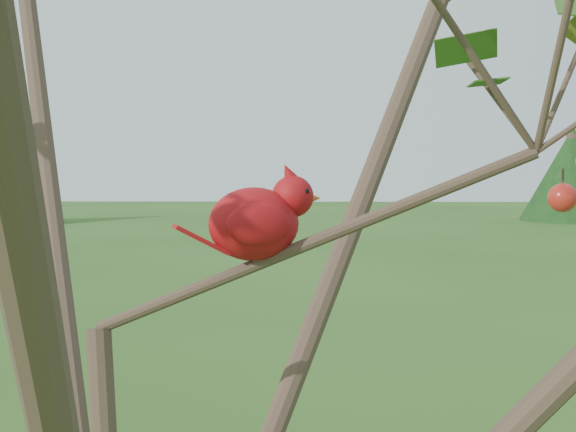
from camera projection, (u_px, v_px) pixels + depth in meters
name	position (u px, v px, depth m)	size (l,w,h in m)	color
crabapple_tree	(130.00, 215.00, 1.00)	(2.35, 2.05, 2.95)	#3C2A20
cardinal	(259.00, 220.00, 1.11)	(0.21, 0.13, 0.15)	#A40E15
distant_trees	(200.00, 180.00, 25.48)	(40.29, 10.52, 3.33)	#3C2A20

